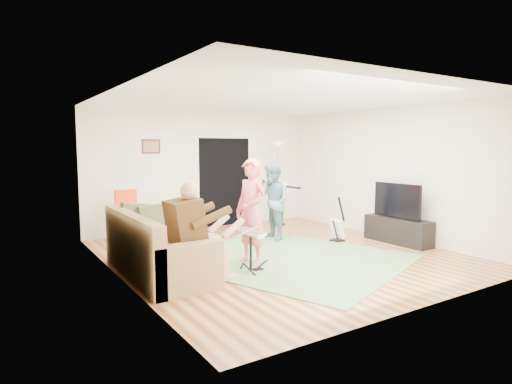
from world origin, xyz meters
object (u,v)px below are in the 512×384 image
singer (251,212)px  guitarist (273,202)px  television (397,200)px  sofa (152,254)px  drum_kit (251,254)px  torchiere_lamp (278,168)px  guitar_spare (338,229)px  tv_cabinet (398,230)px  dining_chair (130,225)px

singer → guitarist: size_ratio=1.08×
singer → television: 3.20m
sofa → drum_kit: size_ratio=3.56×
drum_kit → television: 3.50m
sofa → singer: bearing=-9.0°
singer → torchiere_lamp: bearing=124.9°
singer → guitar_spare: bearing=88.8°
torchiere_lamp → tv_cabinet: torchiere_lamp is taller
guitar_spare → dining_chair: dining_chair is taller
guitar_spare → television: bearing=-42.3°
drum_kit → dining_chair: size_ratio=0.62×
torchiere_lamp → dining_chair: (-3.66, -0.20, -1.01)m
guitarist → dining_chair: bearing=-110.9°
drum_kit → singer: size_ratio=0.38×
sofa → television: (4.75, -0.52, 0.54)m
torchiere_lamp → tv_cabinet: 3.25m
sofa → torchiere_lamp: (3.98, 2.41, 1.07)m
sofa → drum_kit: 1.46m
drum_kit → dining_chair: 3.02m
television → torchiere_lamp: bearing=104.9°
tv_cabinet → television: size_ratio=1.31×
guitarist → tv_cabinet: bearing=56.2°
torchiere_lamp → television: size_ratio=1.88×
sofa → drum_kit: sofa is taller
tv_cabinet → singer: bearing=175.1°
drum_kit → guitar_spare: bearing=18.8°
television → guitarist: bearing=141.1°
tv_cabinet → sofa: bearing=173.8°
tv_cabinet → television: television is taller
singer → tv_cabinet: 3.31m
singer → tv_cabinet: bearing=72.3°
guitar_spare → dining_chair: bearing=151.4°
sofa → tv_cabinet: 4.83m
tv_cabinet → guitarist: bearing=141.9°
tv_cabinet → television: 0.60m
tv_cabinet → television: (-0.05, 0.00, 0.60)m
tv_cabinet → drum_kit: bearing=-177.9°
drum_kit → dining_chair: bearing=109.1°
singer → television: (3.19, -0.28, -0.00)m
drum_kit → singer: bearing=57.4°
sofa → dining_chair: (0.32, 2.20, 0.06)m
sofa → torchiere_lamp: bearing=31.2°
drum_kit → guitarist: 2.32m
guitar_spare → tv_cabinet: 1.17m
sofa → guitar_spare: size_ratio=2.60×
singer → guitar_spare: singer is taller
torchiere_lamp → tv_cabinet: (0.83, -2.93, -1.13)m
torchiere_lamp → guitarist: bearing=-128.6°
singer → tv_cabinet: singer is taller
sofa → guitar_spare: sofa is taller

